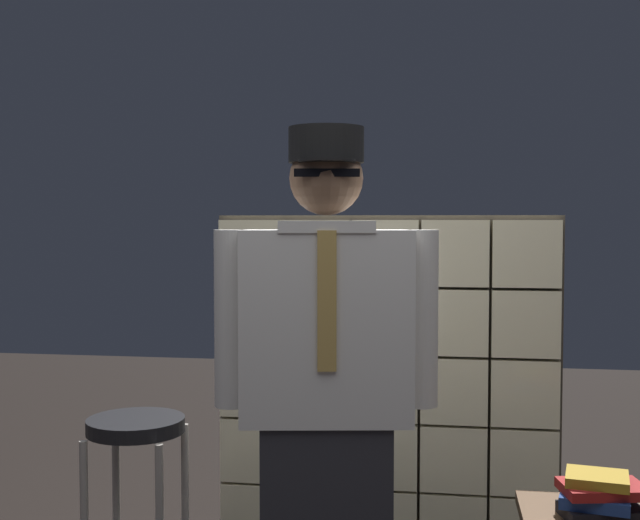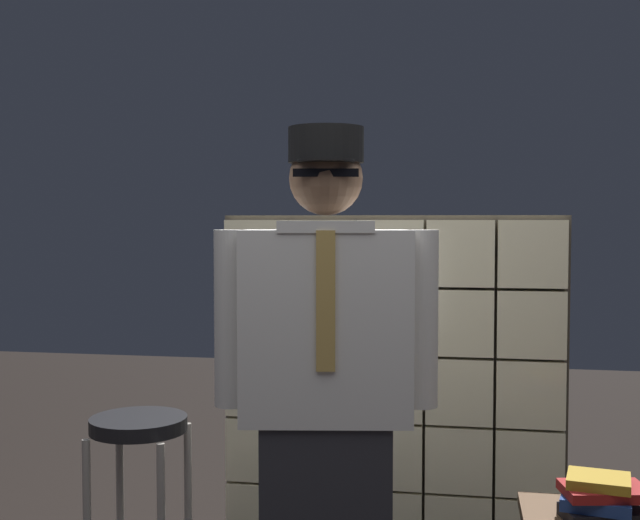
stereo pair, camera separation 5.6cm
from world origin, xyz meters
The scene contains 4 objects.
glass_block_wall centered at (0.00, 1.38, 0.73)m, with size 1.50×0.10×1.50m.
standing_person centered at (-0.11, 0.36, 0.91)m, with size 0.70×0.33×1.74m.
bar_stool centered at (-0.81, 0.57, 0.57)m, with size 0.34×0.34×0.77m.
book_stack centered at (0.72, 0.45, 0.61)m, with size 0.28×0.21×0.14m.
Camera 1 is at (0.24, -2.06, 1.46)m, focal length 44.95 mm.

